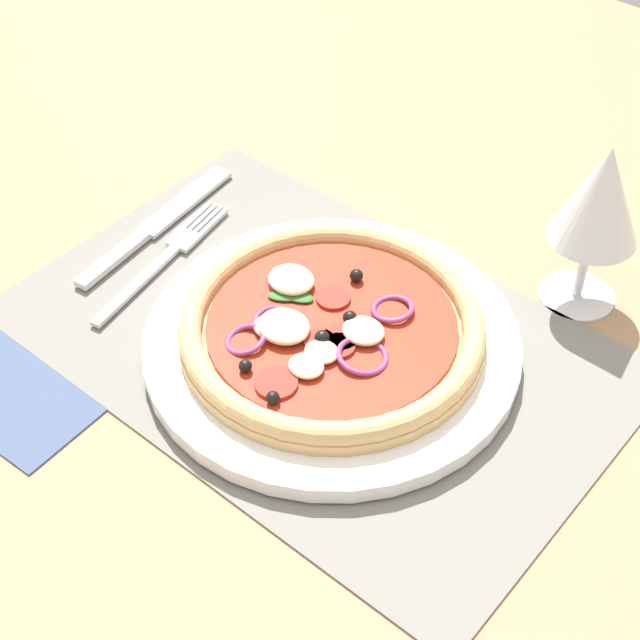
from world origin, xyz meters
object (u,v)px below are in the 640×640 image
object	(u,v)px
fork	(168,255)
knife	(158,223)
plate	(328,346)
pizza	(327,329)
wine_glass	(600,200)
napkin	(32,379)

from	to	relation	value
fork	knife	size ratio (longest dim) A/B	0.90
plate	fork	bearing A→B (deg)	-179.68
plate	pizza	bearing A→B (deg)	-142.45
pizza	wine_glass	size ratio (longest dim) A/B	1.60
fork	wine_glass	xyz separation A→B (cm)	(29.60, 18.95, 9.46)
fork	napkin	bearing A→B (deg)	177.40
pizza	napkin	size ratio (longest dim) A/B	1.73
knife	wine_glass	distance (cm)	38.51
fork	napkin	world-z (taller)	fork
plate	wine_glass	world-z (taller)	wine_glass
plate	wine_glass	distance (cm)	23.85
wine_glass	knife	bearing A→B (deg)	-153.87
plate	napkin	size ratio (longest dim) A/B	2.14
wine_glass	napkin	size ratio (longest dim) A/B	1.08
fork	wine_glass	distance (cm)	36.40
plate	knife	size ratio (longest dim) A/B	1.47
pizza	wine_glass	bearing A→B (deg)	58.46
fork	knife	world-z (taller)	knife
plate	wine_glass	size ratio (longest dim) A/B	1.98
pizza	fork	size ratio (longest dim) A/B	1.32
plate	pizza	distance (cm)	1.81
plate	fork	xyz separation A→B (cm)	(-18.07, -0.10, -0.49)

